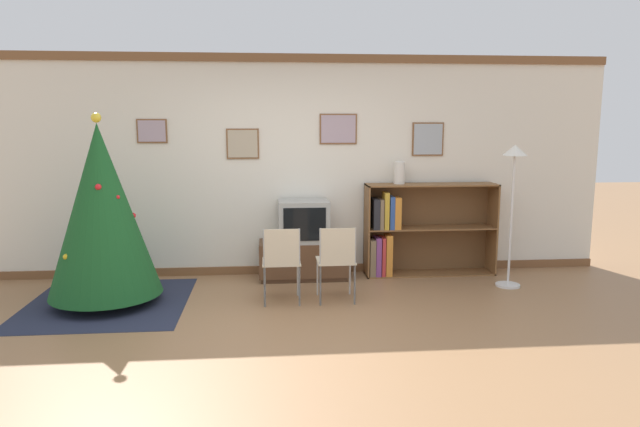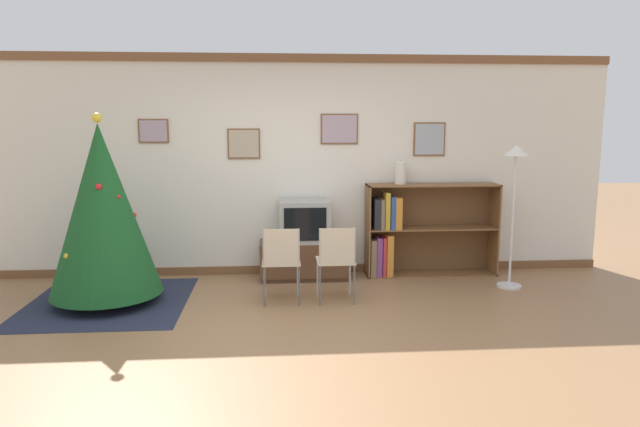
% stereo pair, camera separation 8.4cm
% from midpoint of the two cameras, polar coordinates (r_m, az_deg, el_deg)
% --- Properties ---
extents(ground_plane, '(24.00, 24.00, 0.00)m').
position_cam_midpoint_polar(ground_plane, '(5.23, -2.11, -12.13)').
color(ground_plane, '#936B47').
extents(wall_back, '(8.01, 0.11, 2.70)m').
position_cam_midpoint_polar(wall_back, '(7.09, -2.85, 4.77)').
color(wall_back, silver).
rests_on(wall_back, ground_plane).
extents(area_rug, '(1.65, 1.75, 0.01)m').
position_cam_midpoint_polar(area_rug, '(6.51, -20.06, -8.33)').
color(area_rug, '#23283D').
rests_on(area_rug, ground_plane).
extents(christmas_tree, '(1.15, 1.15, 1.98)m').
position_cam_midpoint_polar(christmas_tree, '(6.29, -20.56, 0.31)').
color(christmas_tree, maroon).
rests_on(christmas_tree, area_rug).
extents(tv_console, '(1.08, 0.46, 0.46)m').
position_cam_midpoint_polar(tv_console, '(6.98, -1.21, -4.63)').
color(tv_console, '#412A1A').
rests_on(tv_console, ground_plane).
extents(television, '(0.61, 0.45, 0.50)m').
position_cam_midpoint_polar(television, '(6.88, -1.23, -0.77)').
color(television, '#9E9E99').
rests_on(television, tv_console).
extents(folding_chair_left, '(0.40, 0.40, 0.82)m').
position_cam_midpoint_polar(folding_chair_left, '(5.97, -3.49, -4.65)').
color(folding_chair_left, beige).
rests_on(folding_chair_left, ground_plane).
extents(folding_chair_right, '(0.40, 0.40, 0.82)m').
position_cam_midpoint_polar(folding_chair_right, '(6.01, 2.05, -4.56)').
color(folding_chair_right, beige).
rests_on(folding_chair_right, ground_plane).
extents(bookshelf, '(1.62, 0.36, 1.14)m').
position_cam_midpoint_polar(bookshelf, '(7.16, 9.20, -1.76)').
color(bookshelf, brown).
rests_on(bookshelf, ground_plane).
extents(vase, '(0.14, 0.14, 0.28)m').
position_cam_midpoint_polar(vase, '(7.07, 8.39, 4.09)').
color(vase, silver).
rests_on(vase, bookshelf).
extents(standing_lamp, '(0.28, 0.28, 1.64)m').
position_cam_midpoint_polar(standing_lamp, '(6.81, 19.24, 3.29)').
color(standing_lamp, silver).
rests_on(standing_lamp, ground_plane).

